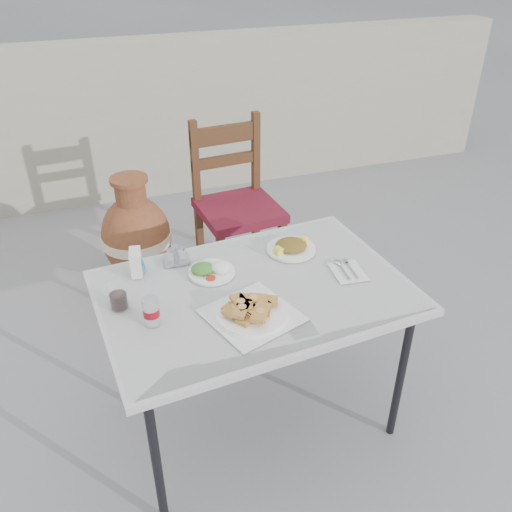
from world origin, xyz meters
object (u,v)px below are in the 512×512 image
object	(u,v)px
cafe_table	(255,299)
pide_plate	(252,309)
napkin_holder	(136,262)
cola_glass	(118,298)
terracotta_urn	(137,238)
chair	(236,204)
salad_rice_plate	(211,270)
salad_chopped_plate	(291,247)
soda_can	(151,311)
condiment_caddy	(176,256)

from	to	relation	value
cafe_table	pide_plate	distance (m)	0.18
cafe_table	napkin_holder	world-z (taller)	napkin_holder
cola_glass	terracotta_urn	distance (m)	1.26
cafe_table	chair	xyz separation A→B (m)	(0.26, 1.10, -0.15)
salad_rice_plate	pide_plate	bearing A→B (deg)	-77.41
cola_glass	napkin_holder	bearing A→B (deg)	64.81
pide_plate	salad_chopped_plate	size ratio (longest dim) A/B	1.78
pide_plate	napkin_holder	size ratio (longest dim) A/B	3.60
cola_glass	terracotta_urn	world-z (taller)	cola_glass
soda_can	terracotta_urn	world-z (taller)	soda_can
pide_plate	terracotta_urn	xyz separation A→B (m)	(-0.26, 1.38, -0.42)
terracotta_urn	cola_glass	bearing A→B (deg)	-99.17
salad_rice_plate	napkin_holder	distance (m)	0.30
napkin_holder	condiment_caddy	xyz separation A→B (m)	(0.17, 0.03, -0.03)
pide_plate	salad_rice_plate	size ratio (longest dim) A/B	1.99
condiment_caddy	salad_rice_plate	bearing A→B (deg)	-49.03
salad_rice_plate	chair	bearing A→B (deg)	67.33
cafe_table	soda_can	world-z (taller)	soda_can
salad_chopped_plate	napkin_holder	xyz separation A→B (m)	(-0.66, 0.04, 0.03)
cola_glass	condiment_caddy	xyz separation A→B (m)	(0.26, 0.24, -0.02)
pide_plate	cola_glass	world-z (taller)	cola_glass
cola_glass	terracotta_urn	xyz separation A→B (m)	(0.19, 1.17, -0.43)
salad_chopped_plate	terracotta_urn	size ratio (longest dim) A/B	0.30
napkin_holder	salad_chopped_plate	bearing A→B (deg)	5.62
soda_can	cola_glass	distance (m)	0.16
salad_rice_plate	napkin_holder	size ratio (longest dim) A/B	1.81
salad_rice_plate	cola_glass	bearing A→B (deg)	-164.43
chair	terracotta_urn	distance (m)	0.62
cola_glass	pide_plate	bearing A→B (deg)	-24.64
salad_rice_plate	soda_can	size ratio (longest dim) A/B	1.81
soda_can	salad_chopped_plate	bearing A→B (deg)	24.48
chair	terracotta_urn	size ratio (longest dim) A/B	1.39
pide_plate	napkin_holder	distance (m)	0.54
soda_can	napkin_holder	bearing A→B (deg)	90.70
salad_chopped_plate	condiment_caddy	distance (m)	0.49
pide_plate	chair	distance (m)	1.32
salad_rice_plate	terracotta_urn	size ratio (longest dim) A/B	0.26
pide_plate	salad_chopped_plate	xyz separation A→B (m)	(0.30, 0.37, -0.01)
cafe_table	salad_rice_plate	bearing A→B (deg)	130.15
pide_plate	chair	xyz separation A→B (m)	(0.33, 1.26, -0.23)
cafe_table	terracotta_urn	bearing A→B (deg)	104.75
cafe_table	condiment_caddy	bearing A→B (deg)	130.53
salad_rice_plate	cola_glass	world-z (taller)	cola_glass
terracotta_urn	chair	bearing A→B (deg)	-11.70
chair	condiment_caddy	bearing A→B (deg)	-126.95
condiment_caddy	terracotta_urn	size ratio (longest dim) A/B	0.15
cafe_table	condiment_caddy	distance (m)	0.39
pide_plate	cola_glass	size ratio (longest dim) A/B	3.84
cafe_table	chair	distance (m)	1.14
salad_chopped_plate	napkin_holder	world-z (taller)	napkin_holder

